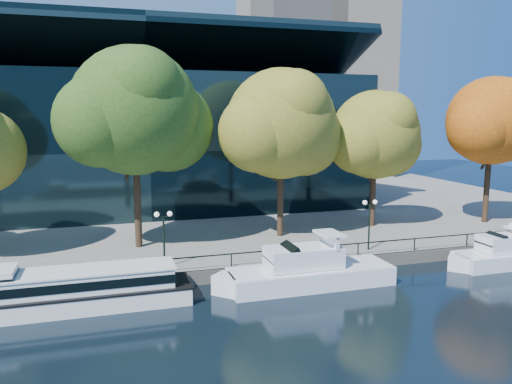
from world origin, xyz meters
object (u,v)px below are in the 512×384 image
object	(u,v)px
lamp_1	(164,226)
tree_3	(283,126)
cruiser_near	(304,271)
tree_4	(377,137)
cruiser_far	(503,254)
tree_5	(493,123)
tour_boat	(70,289)
lamp_2	(370,213)
tree_2	(137,114)

from	to	relation	value
lamp_1	tree_3	bearing A→B (deg)	29.93
cruiser_near	tree_4	world-z (taller)	tree_4
cruiser_far	tree_5	distance (m)	15.73
cruiser_far	tree_3	bearing A→B (deg)	143.76
tour_boat	cruiser_near	distance (m)	15.11
tour_boat	tree_3	distance (m)	22.07
cruiser_far	lamp_1	bearing A→B (deg)	170.84
tour_boat	cruiser_far	distance (m)	31.73
cruiser_near	tree_4	xyz separation A→B (m)	(12.01, 11.55, 8.47)
cruiser_near	tree_5	size ratio (longest dim) A/B	0.88
tree_4	lamp_2	bearing A→B (deg)	-122.56
cruiser_near	tree_3	size ratio (longest dim) A/B	0.86
lamp_1	lamp_2	size ratio (longest dim) A/B	1.00
tree_3	cruiser_near	bearing A→B (deg)	-101.91
cruiser_far	tree_3	distance (m)	20.34
tree_4	tree_2	bearing A→B (deg)	-176.41
tour_boat	cruiser_near	world-z (taller)	cruiser_near
cruiser_near	tree_2	size ratio (longest dim) A/B	0.79
cruiser_far	tree_5	xyz separation A→B (m)	(7.15, 9.94, 9.88)
cruiser_near	tree_3	xyz separation A→B (m)	(2.19, 10.39, 9.55)
lamp_2	tour_boat	bearing A→B (deg)	-171.11
cruiser_near	lamp_1	distance (m)	10.23
tour_boat	lamp_2	xyz separation A→B (m)	(22.27, 3.48, 2.75)
tree_2	tour_boat	bearing A→B (deg)	-117.20
tree_5	lamp_2	world-z (taller)	tree_5
tree_3	lamp_1	size ratio (longest dim) A/B	3.64
tree_3	lamp_1	xyz separation A→B (m)	(-11.18, -6.44, -6.71)
tree_3	lamp_2	xyz separation A→B (m)	(4.97, -6.44, -6.71)
tree_5	tree_3	bearing A→B (deg)	178.33
tree_5	tour_boat	bearing A→B (deg)	-166.55
tree_4	lamp_1	xyz separation A→B (m)	(-21.01, -7.60, -5.63)
lamp_1	tree_2	bearing A→B (deg)	100.34
tree_2	tree_3	xyz separation A→B (m)	(12.32, 0.23, -1.07)
tree_2	tree_3	bearing A→B (deg)	1.08
cruiser_near	lamp_2	distance (m)	8.66
tree_2	lamp_2	xyz separation A→B (m)	(17.29, -6.21, -7.77)
cruiser_far	tree_4	world-z (taller)	tree_4
cruiser_far	lamp_2	bearing A→B (deg)	156.39
tree_3	tree_5	bearing A→B (deg)	-1.67
tree_3	tour_boat	bearing A→B (deg)	-150.16
tree_5	lamp_2	distance (m)	18.89
tree_3	lamp_1	bearing A→B (deg)	-150.07
tree_2	cruiser_far	bearing A→B (deg)	-21.14
cruiser_far	tree_4	xyz separation A→B (m)	(-4.60, 11.73, 8.61)
tour_boat	tree_5	world-z (taller)	tree_5
tree_2	tree_3	distance (m)	12.36
cruiser_near	tree_5	bearing A→B (deg)	22.33
tree_2	tree_3	size ratio (longest dim) A/B	1.09
tour_boat	cruiser_near	size ratio (longest dim) A/B	1.20
tree_2	tree_5	distance (m)	33.90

